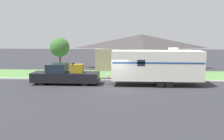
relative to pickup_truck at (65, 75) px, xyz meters
The scene contains 8 objects.
ground_plane 5.19m from the pickup_truck, 18.12° to the right, with size 120.00×120.00×0.00m, color #2D2D33.
curb_strip 5.38m from the pickup_truck, 23.97° to the left, with size 80.00×0.30×0.14m.
lawn_strip 7.62m from the pickup_truck, 50.10° to the left, with size 80.00×7.00×0.03m.
house_across_street 14.23m from the pickup_truck, 56.25° to the left, with size 13.19×6.68×4.74m.
pickup_truck is the anchor object (origin of this frame).
travel_trailer 8.76m from the pickup_truck, ahead, with size 9.31×2.49×3.52m.
mailbox 5.97m from the pickup_truck, 29.61° to the left, with size 0.48×0.20×1.25m.
tree_in_yard 6.80m from the pickup_truck, 109.22° to the left, with size 2.31×2.31×4.37m.
Camera 1 is at (1.22, -21.62, 4.72)m, focal length 40.00 mm.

